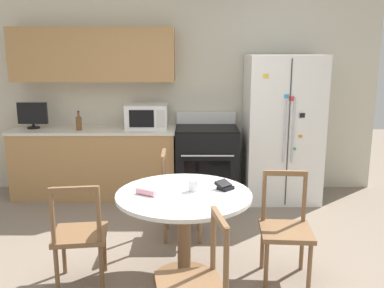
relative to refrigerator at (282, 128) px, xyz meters
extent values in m
plane|color=gray|center=(-1.26, -2.20, -0.92)|extent=(14.00, 14.00, 0.00)
cube|color=beige|center=(-1.26, 0.45, 0.38)|extent=(5.20, 0.10, 2.60)
cube|color=#AD7F4C|center=(-2.42, 0.23, 0.92)|extent=(2.09, 0.34, 0.68)
cube|color=#AD7F4C|center=(-2.42, 0.09, -0.49)|extent=(2.09, 0.62, 0.86)
cube|color=beige|center=(-2.42, 0.09, -0.04)|extent=(2.11, 0.64, 0.03)
cube|color=white|center=(0.00, 0.00, 0.00)|extent=(0.92, 0.77, 1.84)
cube|color=#333333|center=(0.00, -0.39, 0.00)|extent=(0.01, 0.01, 1.77)
cylinder|color=silver|center=(-0.05, -0.40, 0.05)|extent=(0.02, 0.02, 0.77)
cylinder|color=silver|center=(0.05, -0.40, 0.05)|extent=(0.02, 0.02, 0.77)
cube|color=black|center=(0.15, -0.39, 0.23)|extent=(0.07, 0.02, 0.05)
cube|color=#338CD8|center=(-0.05, -0.39, 0.45)|extent=(0.05, 0.02, 0.04)
cube|color=#3FB259|center=(0.08, -0.39, -0.18)|extent=(0.04, 0.02, 0.03)
cube|color=yellow|center=(-0.30, -0.39, 0.68)|extent=(0.06, 0.01, 0.05)
cube|color=red|center=(0.01, -0.39, 0.42)|extent=(0.06, 0.03, 0.05)
cube|color=orange|center=(0.14, -0.39, -0.03)|extent=(0.04, 0.01, 0.03)
cube|color=black|center=(-0.96, 0.06, -0.47)|extent=(0.79, 0.64, 0.90)
cube|color=black|center=(-0.96, -0.26, -0.56)|extent=(0.57, 0.01, 0.40)
cylinder|color=silver|center=(-0.96, -0.29, -0.29)|extent=(0.65, 0.02, 0.02)
cube|color=black|center=(-0.96, 0.06, -0.01)|extent=(0.79, 0.64, 0.02)
cube|color=white|center=(-0.96, 0.35, 0.08)|extent=(0.79, 0.06, 0.16)
cube|color=white|center=(-1.73, 0.13, 0.13)|extent=(0.54, 0.40, 0.31)
cube|color=black|center=(-1.78, -0.07, 0.13)|extent=(0.31, 0.01, 0.22)
cube|color=silver|center=(-1.54, -0.07, 0.13)|extent=(0.11, 0.01, 0.22)
cylinder|color=black|center=(-3.21, 0.11, -0.01)|extent=(0.16, 0.16, 0.02)
cylinder|color=black|center=(-3.21, 0.11, 0.02)|extent=(0.03, 0.03, 0.04)
cube|color=black|center=(-3.21, 0.11, 0.18)|extent=(0.38, 0.05, 0.28)
cylinder|color=brown|center=(-2.58, -0.02, 0.06)|extent=(0.07, 0.07, 0.17)
cylinder|color=brown|center=(-2.58, -0.02, 0.18)|extent=(0.03, 0.03, 0.07)
cylinder|color=#262626|center=(-2.58, -0.02, 0.22)|extent=(0.03, 0.03, 0.01)
cylinder|color=white|center=(-1.21, -2.06, -0.17)|extent=(1.11, 1.11, 0.03)
cylinder|color=brown|center=(-1.21, -2.06, -0.54)|extent=(0.11, 0.11, 0.71)
cylinder|color=brown|center=(-1.21, -2.06, -0.91)|extent=(0.52, 0.52, 0.03)
cube|color=brown|center=(-1.16, -2.90, -0.49)|extent=(0.49, 0.49, 0.04)
cylinder|color=brown|center=(-0.94, -3.04, -0.25)|extent=(0.04, 0.04, 0.45)
cylinder|color=brown|center=(-1.00, -2.70, -0.25)|extent=(0.04, 0.04, 0.45)
cube|color=brown|center=(-0.97, -2.87, -0.04)|extent=(0.10, 0.35, 0.04)
cube|color=brown|center=(-2.06, -2.11, -0.49)|extent=(0.47, 0.47, 0.04)
cylinder|color=brown|center=(-2.25, -1.96, -0.72)|extent=(0.04, 0.04, 0.41)
cylinder|color=brown|center=(-1.91, -1.92, -0.72)|extent=(0.04, 0.04, 0.41)
cylinder|color=brown|center=(-2.21, -2.31, -0.72)|extent=(0.04, 0.04, 0.41)
cylinder|color=brown|center=(-1.87, -2.26, -0.72)|extent=(0.04, 0.04, 0.41)
cylinder|color=brown|center=(-2.21, -2.32, -0.25)|extent=(0.04, 0.04, 0.45)
cylinder|color=brown|center=(-1.86, -2.28, -0.25)|extent=(0.04, 0.04, 0.45)
cube|color=brown|center=(-2.04, -2.30, -0.04)|extent=(0.35, 0.08, 0.04)
cube|color=brown|center=(-1.24, -1.21, -0.49)|extent=(0.43, 0.43, 0.04)
cylinder|color=brown|center=(-1.07, -1.03, -0.72)|extent=(0.04, 0.04, 0.41)
cylinder|color=brown|center=(-1.07, -1.38, -0.72)|extent=(0.04, 0.04, 0.41)
cylinder|color=brown|center=(-1.42, -1.04, -0.72)|extent=(0.04, 0.04, 0.41)
cylinder|color=brown|center=(-1.41, -1.38, -0.72)|extent=(0.04, 0.04, 0.41)
cylinder|color=brown|center=(-1.43, -1.04, -0.25)|extent=(0.04, 0.04, 0.45)
cylinder|color=brown|center=(-1.43, -1.38, -0.25)|extent=(0.04, 0.04, 0.45)
cube|color=brown|center=(-1.43, -1.21, -0.04)|extent=(0.04, 0.34, 0.04)
cube|color=brown|center=(-0.36, -2.05, -0.49)|extent=(0.45, 0.45, 0.04)
cylinder|color=brown|center=(-0.20, -2.24, -0.72)|extent=(0.04, 0.04, 0.41)
cylinder|color=brown|center=(-0.55, -2.21, -0.72)|extent=(0.04, 0.04, 0.41)
cylinder|color=brown|center=(-0.18, -1.89, -0.72)|extent=(0.04, 0.04, 0.41)
cylinder|color=brown|center=(-0.52, -1.87, -0.72)|extent=(0.04, 0.04, 0.41)
cylinder|color=brown|center=(-0.18, -1.88, -0.25)|extent=(0.04, 0.04, 0.45)
cylinder|color=brown|center=(-0.52, -1.85, -0.25)|extent=(0.04, 0.04, 0.45)
cube|color=brown|center=(-0.35, -1.86, -0.04)|extent=(0.35, 0.06, 0.04)
cylinder|color=silver|center=(-1.13, -2.00, -0.11)|extent=(0.08, 0.08, 0.09)
cylinder|color=beige|center=(-1.13, -2.00, -0.13)|extent=(0.07, 0.07, 0.05)
cylinder|color=pink|center=(-1.51, -2.11, -0.13)|extent=(0.18, 0.14, 0.05)
cube|color=black|center=(-0.87, -1.97, -0.14)|extent=(0.15, 0.15, 0.03)
cube|color=black|center=(-0.89, -1.95, -0.11)|extent=(0.16, 0.15, 0.06)
camera|label=1|loc=(-1.15, -5.36, 1.00)|focal=40.00mm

